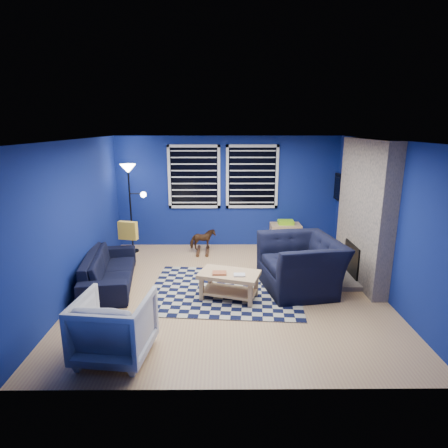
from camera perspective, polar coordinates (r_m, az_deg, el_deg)
name	(u,v)px	position (r m, az deg, el deg)	size (l,w,h in m)	color
floor	(230,290)	(6.49, 0.88, -9.95)	(5.00, 5.00, 0.00)	tan
ceiling	(230,140)	(5.89, 0.97, 12.70)	(5.00, 5.00, 0.00)	white
wall_back	(228,192)	(8.52, 0.54, 4.88)	(5.00, 5.00, 0.00)	navy
wall_left	(76,219)	(6.51, -21.65, 0.73)	(5.00, 5.00, 0.00)	navy
wall_right	(383,218)	(6.62, 23.12, 0.80)	(5.00, 5.00, 0.00)	navy
fireplace	(363,214)	(7.03, 20.44, 1.37)	(0.65, 2.00, 2.50)	gray
window_left	(194,177)	(8.45, -4.58, 7.16)	(1.17, 0.06, 1.42)	black
window_right	(252,177)	(8.45, 4.31, 7.17)	(1.17, 0.06, 1.42)	black
tv	(342,189)	(8.41, 17.59, 5.10)	(0.07, 1.00, 0.58)	black
rug	(224,290)	(6.44, 0.06, -10.05)	(2.50, 2.00, 0.02)	black
sofa	(109,269)	(6.88, -17.05, -6.57)	(0.77, 1.96, 0.57)	black
armchair_big	(301,264)	(6.50, 11.62, -6.01)	(1.19, 1.36, 0.88)	black
armchair_bent	(114,327)	(4.80, -16.37, -14.77)	(0.84, 0.86, 0.79)	gray
rocking_horse	(203,240)	(8.20, -3.27, -2.38)	(0.54, 0.25, 0.46)	#402014
coffee_table	(229,280)	(6.04, 0.79, -8.52)	(1.06, 0.80, 0.47)	tan
cabinet	(285,236)	(8.62, 9.32, -1.77)	(0.67, 0.45, 0.65)	tan
floor_lamp	(130,181)	(8.22, -14.17, 6.39)	(0.52, 0.32, 1.93)	black
throw_pillow	(128,230)	(7.46, -14.44, -0.97)	(0.37, 0.11, 0.35)	yellow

